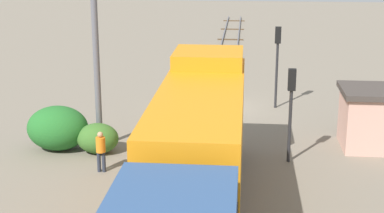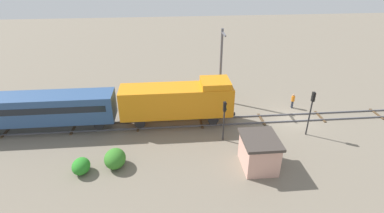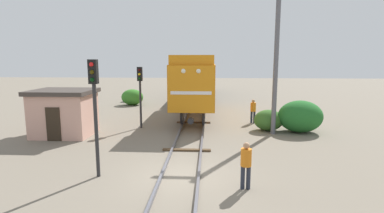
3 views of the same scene
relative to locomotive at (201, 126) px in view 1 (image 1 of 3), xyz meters
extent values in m
plane|color=#756B5B|center=(0.00, -12.06, -2.77)|extent=(116.80, 116.80, 0.00)
cube|color=#595960|center=(-0.72, -12.06, -2.69)|extent=(0.10, 77.87, 0.16)
cube|color=#595960|center=(0.72, -12.06, -2.69)|extent=(0.10, 77.87, 0.16)
cube|color=#4C3823|center=(0.00, -47.74, -2.73)|extent=(2.40, 0.24, 0.09)
cube|color=#4C3823|center=(0.00, -41.26, -2.73)|extent=(2.40, 0.24, 0.09)
cube|color=#4C3823|center=(0.00, -34.77, -2.73)|extent=(2.40, 0.24, 0.09)
cube|color=#4C3823|center=(0.00, -28.28, -2.73)|extent=(2.40, 0.24, 0.09)
cube|color=#4C3823|center=(0.00, -21.79, -2.73)|extent=(2.40, 0.24, 0.09)
cube|color=#4C3823|center=(0.00, -15.30, -2.73)|extent=(2.40, 0.24, 0.09)
cube|color=#4C3823|center=(0.00, -8.81, -2.73)|extent=(2.40, 0.24, 0.09)
cube|color=#4C3823|center=(0.00, -2.32, -2.73)|extent=(2.40, 0.24, 0.09)
cube|color=orange|center=(0.00, 0.24, -0.06)|extent=(2.90, 11.00, 2.90)
cube|color=orange|center=(0.00, -3.66, 1.69)|extent=(2.75, 2.80, 0.60)
cube|color=orange|center=(0.00, -5.31, -0.06)|extent=(2.84, 0.10, 2.84)
cube|color=white|center=(0.00, -5.35, -0.26)|extent=(2.46, 0.06, 0.20)
sphere|color=white|center=(-0.45, -5.36, 1.04)|extent=(0.28, 0.28, 0.28)
sphere|color=white|center=(0.45, -5.36, 1.04)|extent=(0.28, 0.28, 0.28)
cylinder|color=#262628|center=(0.00, -5.61, -1.91)|extent=(0.36, 0.50, 0.36)
cylinder|color=#262628|center=(-0.72, -3.46, -2.06)|extent=(0.18, 1.10, 1.10)
cylinder|color=#262628|center=(0.72, -3.46, -2.06)|extent=(0.18, 1.10, 1.10)
cylinder|color=#262628|center=(-3.20, -12.26, -0.51)|extent=(0.14, 0.14, 4.53)
cube|color=black|center=(-3.20, -12.26, 1.31)|extent=(0.32, 0.24, 0.90)
sphere|color=red|center=(-3.20, -12.40, 1.58)|extent=(0.16, 0.16, 0.16)
sphere|color=#3C3306|center=(-3.20, -12.40, 1.30)|extent=(0.16, 0.16, 0.16)
sphere|color=black|center=(-3.20, -12.40, 1.02)|extent=(0.16, 0.16, 0.16)
cylinder|color=#262628|center=(-3.40, -3.99, -0.77)|extent=(0.14, 0.14, 4.01)
cube|color=black|center=(-3.40, -3.99, 0.79)|extent=(0.32, 0.24, 0.90)
sphere|color=#390606|center=(-3.40, -4.13, 1.06)|extent=(0.16, 0.16, 0.16)
sphere|color=yellow|center=(-3.40, -4.13, 0.78)|extent=(0.16, 0.16, 0.16)
sphere|color=black|center=(-3.40, -4.13, 0.50)|extent=(0.16, 0.16, 0.16)
cylinder|color=#262B38|center=(2.30, -13.07, -2.35)|extent=(0.15, 0.15, 0.85)
cylinder|color=#262B38|center=(2.50, -13.07, -2.35)|extent=(0.15, 0.15, 0.85)
cylinder|color=orange|center=(2.40, -13.07, -1.61)|extent=(0.38, 0.38, 0.62)
sphere|color=tan|center=(2.40, -13.07, -1.19)|extent=(0.23, 0.23, 0.23)
cylinder|color=#262B38|center=(4.10, -2.13, -2.35)|extent=(0.15, 0.15, 0.85)
cylinder|color=#262B38|center=(4.30, -2.13, -2.35)|extent=(0.15, 0.15, 0.85)
cylinder|color=orange|center=(4.20, -2.13, -1.61)|extent=(0.38, 0.38, 0.62)
sphere|color=tan|center=(4.20, -2.13, -1.19)|extent=(0.23, 0.23, 0.23)
cylinder|color=#595960|center=(5.00, -5.11, 1.54)|extent=(0.28, 0.28, 8.62)
cube|color=#D19E8C|center=(-7.50, -6.15, -1.52)|extent=(3.20, 2.60, 2.50)
cube|color=#3F3833|center=(-7.50, -6.15, -0.15)|extent=(3.50, 2.90, 0.24)
cube|color=#2D2319|center=(-7.50, -7.47, -1.82)|extent=(0.80, 0.06, 1.90)
ellipsoid|color=#366326|center=(4.88, -4.26, -2.10)|extent=(1.84, 1.51, 1.34)
ellipsoid|color=#226426|center=(6.75, -4.56, -1.78)|extent=(2.73, 2.23, 1.98)
camera|label=1|loc=(-1.52, 19.60, 6.33)|focal=55.00mm
camera|label=2|loc=(-26.83, 1.13, 13.10)|focal=28.00mm
camera|label=3|loc=(1.10, -23.14, 1.81)|focal=28.00mm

